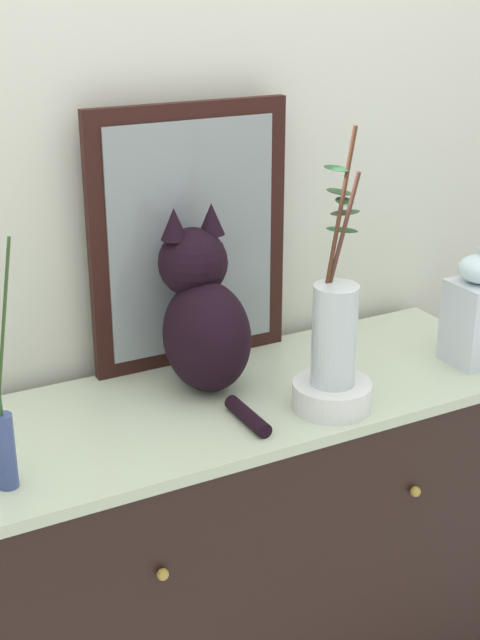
# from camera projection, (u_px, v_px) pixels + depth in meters

# --- Properties ---
(wall_back) EXTENTS (4.40, 0.08, 2.60)m
(wall_back) POSITION_uv_depth(u_px,v_px,m) (175.00, 193.00, 2.10)
(wall_back) COLOR silver
(wall_back) RESTS_ON ground_plane
(sideboard) EXTENTS (1.39, 0.52, 0.91)m
(sideboard) POSITION_uv_depth(u_px,v_px,m) (240.00, 563.00, 2.14)
(sideboard) COLOR black
(sideboard) RESTS_ON ground_plane
(mirror_leaning) EXTENTS (0.49, 0.03, 0.61)m
(mirror_leaning) POSITION_uv_depth(u_px,v_px,m) (190.00, 237.00, 2.04)
(mirror_leaning) COLOR black
(mirror_leaning) RESTS_ON sideboard
(cat_sitting) EXTENTS (0.19, 0.41, 0.41)m
(cat_sitting) POSITION_uv_depth(u_px,v_px,m) (203.00, 315.00, 1.96)
(cat_sitting) COLOR black
(cat_sitting) RESTS_ON sideboard
(bowl_porcelain) EXTENTS (0.17, 0.17, 0.06)m
(bowl_porcelain) POSITION_uv_depth(u_px,v_px,m) (332.00, 395.00, 1.91)
(bowl_porcelain) COLOR white
(bowl_porcelain) RESTS_ON sideboard
(vase_glass_clear) EXTENTS (0.13, 0.14, 0.54)m
(vase_glass_clear) POSITION_uv_depth(u_px,v_px,m) (335.00, 328.00, 1.85)
(vase_glass_clear) COLOR silver
(vase_glass_clear) RESTS_ON bowl_porcelain
(jar_lidded_porcelain) EXTENTS (0.12, 0.12, 0.29)m
(jar_lidded_porcelain) POSITION_uv_depth(u_px,v_px,m) (477.00, 311.00, 2.10)
(jar_lidded_porcelain) COLOR white
(jar_lidded_porcelain) RESTS_ON sideboard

